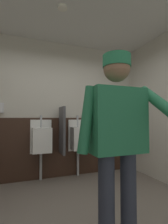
{
  "coord_description": "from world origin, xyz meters",
  "views": [
    {
      "loc": [
        -0.61,
        -1.63,
        1.17
      ],
      "look_at": [
        0.09,
        0.23,
        1.25
      ],
      "focal_mm": 26.47,
      "sensor_mm": 36.0,
      "label": 1
    }
  ],
  "objects_px": {
    "urinal_middle": "(79,138)",
    "person": "(118,133)",
    "soap_dispenser": "(1,108)",
    "urinal_left": "(42,140)"
  },
  "relations": [
    {
      "from": "urinal_left",
      "to": "urinal_middle",
      "type": "xyz_separation_m",
      "value": [
        0.75,
        0.0,
        0.0
      ]
    },
    {
      "from": "person",
      "to": "soap_dispenser",
      "type": "relative_size",
      "value": 9.63
    },
    {
      "from": "urinal_middle",
      "to": "person",
      "type": "distance_m",
      "value": 1.98
    },
    {
      "from": "urinal_left",
      "to": "urinal_middle",
      "type": "height_order",
      "value": "same"
    },
    {
      "from": "urinal_left",
      "to": "soap_dispenser",
      "type": "bearing_deg",
      "value": 170.47
    },
    {
      "from": "urinal_left",
      "to": "soap_dispenser",
      "type": "height_order",
      "value": "soap_dispenser"
    },
    {
      "from": "person",
      "to": "soap_dispenser",
      "type": "bearing_deg",
      "value": 119.18
    },
    {
      "from": "urinal_left",
      "to": "soap_dispenser",
      "type": "relative_size",
      "value": 6.89
    },
    {
      "from": "urinal_middle",
      "to": "soap_dispenser",
      "type": "relative_size",
      "value": 6.89
    },
    {
      "from": "person",
      "to": "urinal_left",
      "type": "bearing_deg",
      "value": 102.75
    }
  ]
}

